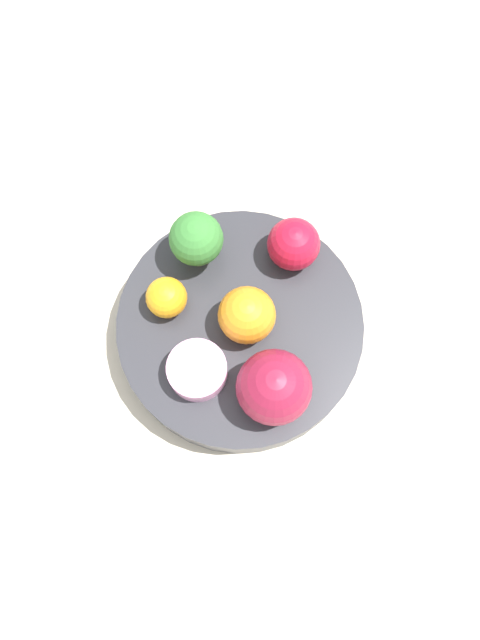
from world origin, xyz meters
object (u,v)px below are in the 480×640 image
object	(u,v)px
orange_back	(247,318)
small_cup	(197,370)
orange_front	(166,297)
broccoli	(196,240)
apple_green	(294,244)
bowl	(240,330)
apple_red	(274,387)

from	to	relation	value
orange_back	small_cup	distance (m)	0.06
orange_front	small_cup	bearing A→B (deg)	25.63
broccoli	orange_back	world-z (taller)	broccoli
apple_green	orange_back	size ratio (longest dim) A/B	0.95
apple_green	small_cup	xyz separation A→B (m)	(0.11, -0.08, -0.01)
apple_green	orange_back	distance (m)	0.08
orange_back	small_cup	world-z (taller)	orange_back
apple_green	orange_front	bearing A→B (deg)	-64.71
orange_front	small_cup	xyz separation A→B (m)	(0.06, 0.03, -0.01)
apple_green	orange_front	world-z (taller)	apple_green
bowl	orange_front	bearing A→B (deg)	-103.66
apple_green	orange_back	bearing A→B (deg)	-29.39
bowl	orange_front	xyz separation A→B (m)	(-0.02, -0.06, 0.04)
apple_red	apple_green	distance (m)	0.13
apple_green	small_cup	distance (m)	0.14
apple_green	orange_back	xyz separation A→B (m)	(0.07, -0.04, 0.00)
apple_red	orange_front	distance (m)	0.12
broccoli	apple_red	world-z (taller)	apple_red
broccoli	apple_green	world-z (taller)	broccoli
apple_red	orange_back	distance (m)	0.07
orange_front	orange_back	distance (m)	0.07
bowl	apple_green	distance (m)	0.09
bowl	apple_red	distance (m)	0.09
bowl	apple_red	xyz separation A→B (m)	(0.06, 0.03, 0.05)
broccoli	orange_front	world-z (taller)	broccoli
apple_green	orange_front	size ratio (longest dim) A/B	1.30
broccoli	apple_green	distance (m)	0.09
apple_red	orange_back	xyz separation A→B (m)	(-0.06, -0.02, -0.01)
small_cup	broccoli	bearing A→B (deg)	-177.22
orange_front	apple_green	bearing A→B (deg)	115.29
bowl	orange_front	world-z (taller)	orange_front
apple_green	small_cup	size ratio (longest dim) A/B	0.92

